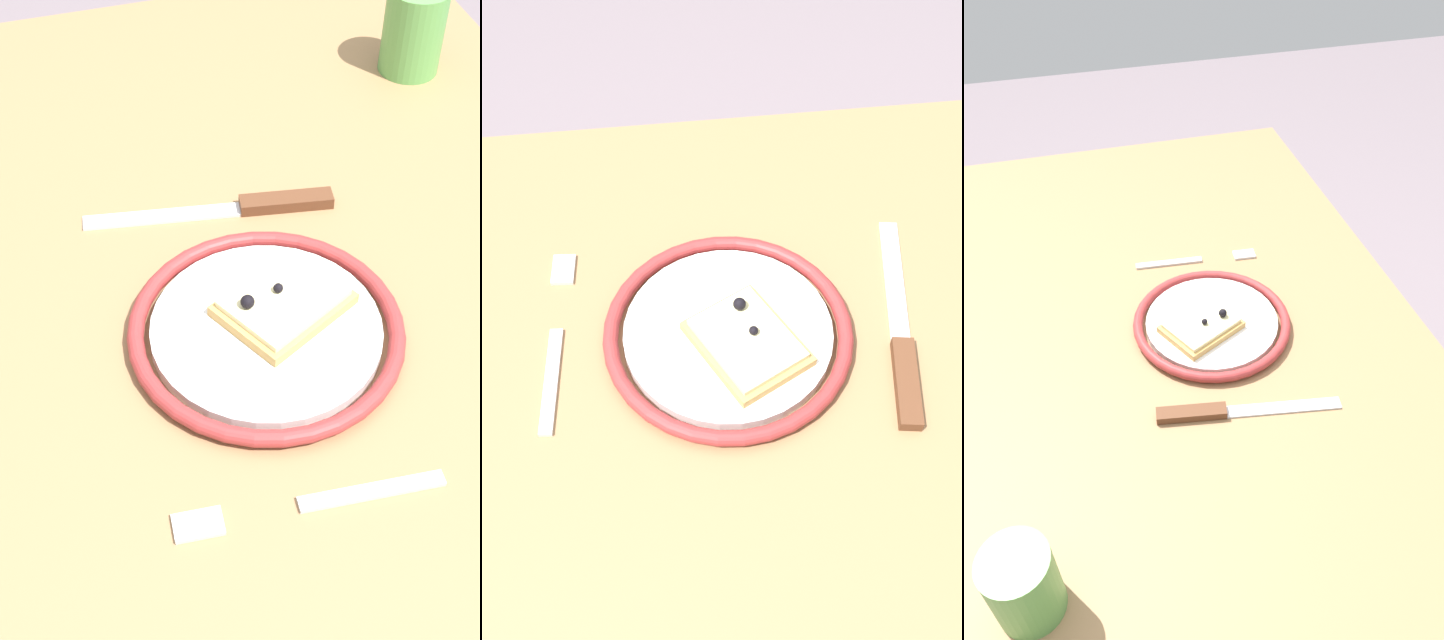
% 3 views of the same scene
% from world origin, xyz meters
% --- Properties ---
extents(ground_plane, '(6.00, 6.00, 0.00)m').
position_xyz_m(ground_plane, '(0.00, 0.00, 0.00)').
color(ground_plane, slate).
extents(dining_table, '(1.16, 0.71, 0.75)m').
position_xyz_m(dining_table, '(0.00, 0.00, 0.66)').
color(dining_table, '#936D47').
rests_on(dining_table, ground_plane).
extents(plate, '(0.23, 0.23, 0.02)m').
position_xyz_m(plate, '(0.01, 0.05, 0.76)').
color(plate, white).
rests_on(plate, dining_table).
extents(pizza_slice_near, '(0.12, 0.13, 0.03)m').
position_xyz_m(pizza_slice_near, '(0.02, 0.03, 0.77)').
color(pizza_slice_near, tan).
rests_on(pizza_slice_near, plate).
extents(knife, '(0.06, 0.24, 0.01)m').
position_xyz_m(knife, '(0.16, 0.01, 0.76)').
color(knife, silver).
rests_on(knife, dining_table).
extents(fork, '(0.03, 0.20, 0.00)m').
position_xyz_m(fork, '(-0.15, 0.07, 0.75)').
color(fork, silver).
rests_on(fork, dining_table).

